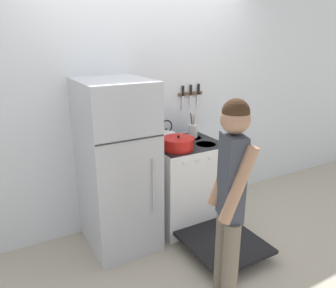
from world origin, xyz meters
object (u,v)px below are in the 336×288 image
at_px(stove_range, 187,184).
at_px(person, 230,200).
at_px(tea_kettle, 166,136).
at_px(utensil_jar, 193,131).
at_px(dutch_oven_pot, 178,143).
at_px(refrigerator, 117,166).

distance_m(stove_range, person, 1.35).
xyz_separation_m(tea_kettle, utensil_jar, (0.34, 0.01, 0.00)).
distance_m(stove_range, tea_kettle, 0.57).
bearing_deg(stove_range, tea_kettle, 131.96).
xyz_separation_m(stove_range, tea_kettle, (-0.15, 0.17, 0.53)).
bearing_deg(utensil_jar, dutch_oven_pot, -142.26).
bearing_deg(person, dutch_oven_pot, 5.84).
relative_size(tea_kettle, person, 0.15).
distance_m(refrigerator, dutch_oven_pot, 0.63).
bearing_deg(dutch_oven_pot, refrigerator, 170.02).
distance_m(dutch_oven_pot, person, 1.13).
xyz_separation_m(stove_range, dutch_oven_pot, (-0.17, -0.09, 0.52)).
bearing_deg(tea_kettle, refrigerator, -165.60).
bearing_deg(tea_kettle, dutch_oven_pot, -92.81).
height_order(refrigerator, person, refrigerator).
bearing_deg(person, utensil_jar, -4.96).
relative_size(refrigerator, stove_range, 1.16).
height_order(refrigerator, dutch_oven_pot, refrigerator).
relative_size(stove_range, tea_kettle, 5.81).
xyz_separation_m(dutch_oven_pot, person, (-0.25, -1.10, -0.05)).
bearing_deg(refrigerator, tea_kettle, 14.40).
bearing_deg(stove_range, refrigerator, 179.11).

